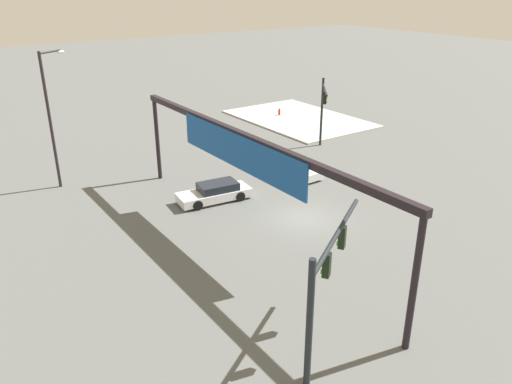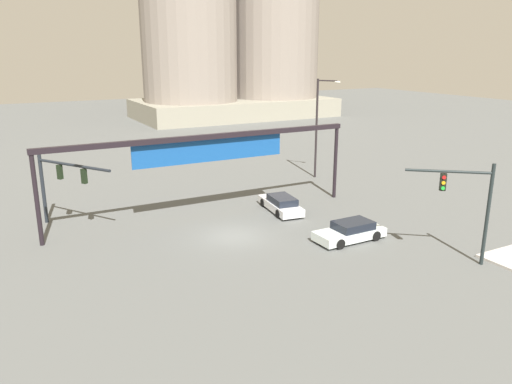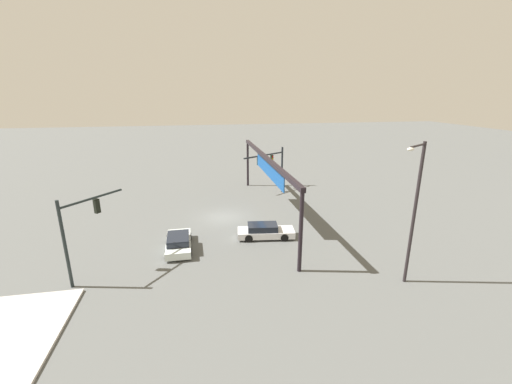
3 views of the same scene
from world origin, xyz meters
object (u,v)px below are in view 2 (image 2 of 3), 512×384
traffic_signal_near_corner (469,198)px  traffic_signal_opposite_side (59,177)px  sedan_car_waiting_far (350,231)px  sedan_car_approaching (281,204)px  streetlamp_curved_arm (319,122)px

traffic_signal_near_corner → traffic_signal_opposite_side: traffic_signal_near_corner is taller
traffic_signal_near_corner → traffic_signal_opposite_side: bearing=-3.4°
traffic_signal_near_corner → sedan_car_waiting_far: traffic_signal_near_corner is taller
traffic_signal_near_corner → sedan_car_approaching: size_ratio=1.17×
traffic_signal_near_corner → sedan_car_waiting_far: bearing=-21.6°
traffic_signal_near_corner → sedan_car_approaching: bearing=-33.5°
traffic_signal_near_corner → traffic_signal_opposite_side: (-18.85, 16.93, -0.36)m
traffic_signal_opposite_side → sedan_car_waiting_far: (15.55, -11.17, -2.89)m
streetlamp_curved_arm → traffic_signal_near_corner: bearing=-43.7°
sedan_car_approaching → sedan_car_waiting_far: bearing=-166.1°
streetlamp_curved_arm → sedan_car_waiting_far: size_ratio=1.98×
sedan_car_waiting_far → streetlamp_curved_arm: bearing=-118.4°
traffic_signal_opposite_side → sedan_car_waiting_far: bearing=22.3°
traffic_signal_near_corner → sedan_car_approaching: (-4.15, 12.84, -3.24)m
traffic_signal_near_corner → streetlamp_curved_arm: bearing=-63.2°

